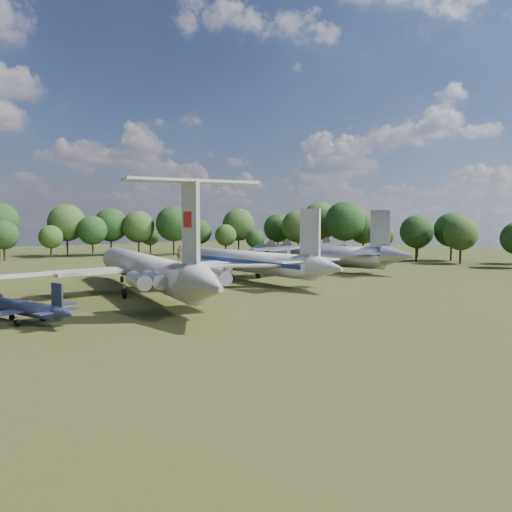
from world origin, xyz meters
TOP-DOWN VIEW (x-y plane):
  - ground at (0.00, 0.00)m, footprint 300.00×300.00m
  - il62_airliner at (-3.20, 1.36)m, footprint 53.71×63.93m
  - tu104_jet at (17.94, 7.89)m, footprint 38.27×50.58m
  - an12_transport at (38.19, 9.68)m, footprint 45.96×48.70m
  - small_prop_west at (-20.76, -9.48)m, footprint 14.84×17.33m
  - person_on_il62 at (-6.25, -13.85)m, footprint 0.85×0.80m

SIDE VIEW (x-z plane):
  - ground at x=0.00m, z-range 0.00..0.00m
  - small_prop_west at x=-20.76m, z-range 0.00..2.16m
  - tu104_jet at x=17.94m, z-range 0.00..5.00m
  - an12_transport at x=38.19m, z-range 0.00..5.24m
  - il62_airliner at x=-3.20m, z-range 0.00..5.54m
  - person_on_il62 at x=-6.25m, z-range 5.54..7.50m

